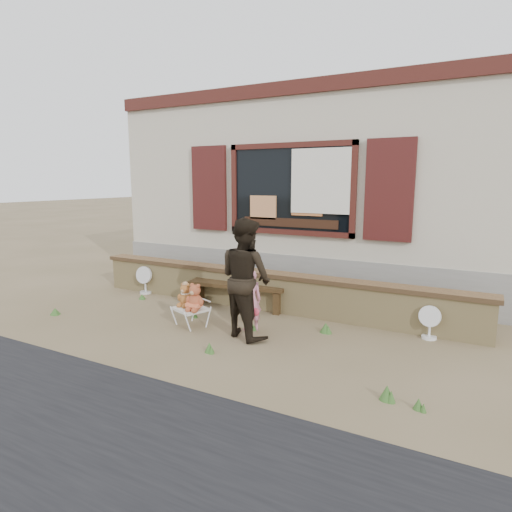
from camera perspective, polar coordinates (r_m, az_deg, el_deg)
The scene contains 12 objects.
ground at distance 6.70m, azimuth -2.44°, elevation -9.26°, with size 80.00×80.00×0.00m, color brown.
shopfront at distance 10.44m, azimuth 10.17°, elevation 8.71°, with size 8.04×5.13×4.00m.
brick_wall at distance 7.44m, azimuth 1.45°, elevation -4.53°, with size 7.10×0.36×0.67m.
bench at distance 7.50m, azimuth -2.55°, elevation -4.53°, with size 1.78×0.60×0.45m.
folding_chair at distance 6.67m, azimuth -8.69°, elevation -7.07°, with size 0.59×0.56×0.29m.
teddy_bear_left at distance 6.73m, azimuth -9.37°, elevation -5.05°, with size 0.27×0.24×0.37m, color brown, non-canonical shape.
teddy_bear_right at distance 6.49m, azimuth -8.08°, elevation -5.36°, with size 0.31×0.26×0.42m, color brown, non-canonical shape.
child at distance 6.36m, azimuth -0.77°, elevation -5.91°, with size 0.34×0.22×0.93m, color pink.
adult at distance 6.05m, azimuth -1.39°, elevation -2.94°, with size 0.83×0.65×1.71m, color black.
fan_left at distance 8.74m, azimuth -14.57°, elevation -3.09°, with size 0.35×0.23×0.55m.
fan_right at distance 6.57m, azimuth 22.19°, elevation -8.15°, with size 0.31×0.21×0.49m.
grass_tufts at distance 6.17m, azimuth -2.72°, elevation -10.35°, with size 5.92×1.86×0.16m.
Camera 1 is at (3.21, -5.45, 2.21)m, focal length 30.00 mm.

